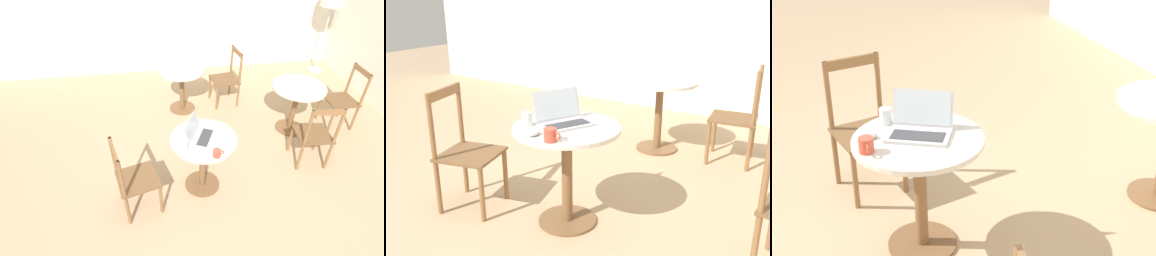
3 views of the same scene
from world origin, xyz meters
TOP-DOWN VIEW (x-y plane):
  - ground_plane at (0.00, 0.00)m, footprint 16.00×16.00m
  - wall_back at (0.00, 3.23)m, footprint 9.40×0.06m
  - cafe_table_near at (0.08, 0.12)m, footprint 0.73×0.73m
  - cafe_table_far at (0.04, 1.79)m, footprint 0.73×0.73m
  - chair_near_left at (-0.69, -0.09)m, footprint 0.50×0.50m
  - chair_far_right at (0.79, 1.88)m, footprint 0.46×0.46m
  - laptop at (0.04, 0.14)m, footprint 0.39×0.42m
  - mouse at (0.01, -0.14)m, footprint 0.06×0.10m
  - mug at (0.16, -0.17)m, footprint 0.12×0.08m
  - drinking_glass at (-0.15, -0.02)m, footprint 0.07×0.07m

SIDE VIEW (x-z plane):
  - ground_plane at x=0.00m, z-range 0.00..0.00m
  - chair_near_left at x=-0.69m, z-range -0.01..0.90m
  - chair_far_right at x=0.79m, z-range -0.01..0.90m
  - cafe_table_near at x=0.08m, z-range 0.18..0.91m
  - cafe_table_far at x=0.04m, z-range 0.18..0.91m
  - mouse at x=0.01m, z-range 0.72..0.75m
  - mug at x=0.16m, z-range 0.72..0.80m
  - laptop at x=0.04m, z-range 0.66..0.88m
  - drinking_glass at x=-0.15m, z-range 0.72..0.82m
  - wall_back at x=0.00m, z-range 0.00..2.70m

